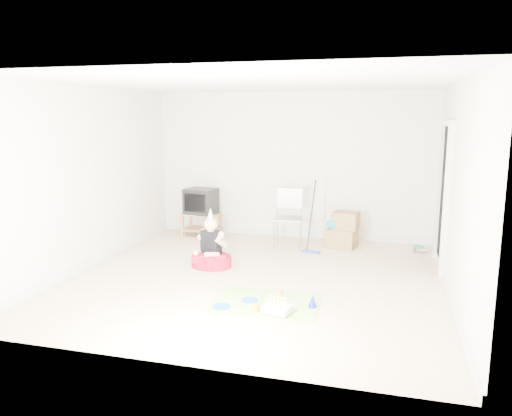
% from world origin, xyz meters
% --- Properties ---
extents(ground, '(5.00, 5.00, 0.00)m').
position_xyz_m(ground, '(0.00, 0.00, 0.00)').
color(ground, beige).
rests_on(ground, ground).
extents(doorway_recess, '(0.02, 0.90, 2.05)m').
position_xyz_m(doorway_recess, '(2.48, 1.20, 1.02)').
color(doorway_recess, black).
rests_on(doorway_recess, ground).
extents(tv_stand, '(0.69, 0.45, 0.42)m').
position_xyz_m(tv_stand, '(-1.60, 2.10, 0.25)').
color(tv_stand, olive).
rests_on(tv_stand, ground).
extents(crt_tv, '(0.60, 0.52, 0.46)m').
position_xyz_m(crt_tv, '(-1.60, 2.10, 0.65)').
color(crt_tv, black).
rests_on(crt_tv, tv_stand).
extents(folding_chair, '(0.49, 0.47, 1.01)m').
position_xyz_m(folding_chair, '(0.10, 1.71, 0.49)').
color(folding_chair, gray).
rests_on(folding_chair, ground).
extents(cardboard_boxes, '(0.56, 0.46, 0.60)m').
position_xyz_m(cardboard_boxes, '(0.99, 1.96, 0.29)').
color(cardboard_boxes, olive).
rests_on(cardboard_boxes, ground).
extents(floor_mop, '(0.30, 0.38, 1.15)m').
position_xyz_m(floor_mop, '(0.54, 1.45, 0.26)').
color(floor_mop, blue).
rests_on(floor_mop, ground).
extents(book_pile, '(0.20, 0.24, 0.10)m').
position_xyz_m(book_pile, '(2.24, 1.97, 0.05)').
color(book_pile, '#2A8056').
rests_on(book_pile, ground).
extents(seated_woman, '(0.75, 0.75, 0.88)m').
position_xyz_m(seated_woman, '(-0.77, 0.35, 0.19)').
color(seated_woman, '#AF1027').
rests_on(seated_woman, ground).
extents(party_mat, '(1.28, 0.95, 0.01)m').
position_xyz_m(party_mat, '(0.36, -0.86, 0.00)').
color(party_mat, '#E32F79').
rests_on(party_mat, ground).
extents(birthday_cake, '(0.35, 0.31, 0.15)m').
position_xyz_m(birthday_cake, '(0.56, -1.11, 0.04)').
color(birthday_cake, white).
rests_on(birthday_cake, party_mat).
extents(blue_plate_near, '(0.24, 0.24, 0.01)m').
position_xyz_m(blue_plate_near, '(0.15, -0.84, 0.01)').
color(blue_plate_near, blue).
rests_on(blue_plate_near, party_mat).
extents(blue_plate_far, '(0.21, 0.21, 0.01)m').
position_xyz_m(blue_plate_far, '(-0.11, -1.12, 0.01)').
color(blue_plate_far, blue).
rests_on(blue_plate_far, party_mat).
extents(orange_cup_near, '(0.07, 0.07, 0.07)m').
position_xyz_m(orange_cup_near, '(0.47, -0.56, 0.04)').
color(orange_cup_near, orange).
rests_on(orange_cup_near, party_mat).
extents(orange_cup_far, '(0.09, 0.09, 0.09)m').
position_xyz_m(orange_cup_far, '(0.32, -1.15, 0.05)').
color(orange_cup_far, orange).
rests_on(orange_cup_far, party_mat).
extents(blue_party_hat, '(0.11, 0.11, 0.15)m').
position_xyz_m(blue_party_hat, '(0.92, -0.85, 0.08)').
color(blue_party_hat, '#1720A7').
rests_on(blue_party_hat, party_mat).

